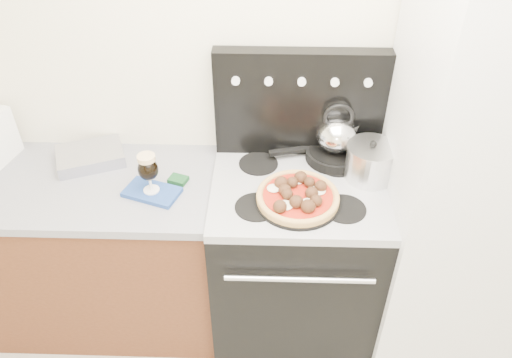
{
  "coord_description": "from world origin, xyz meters",
  "views": [
    {
      "loc": [
        -0.06,
        -0.51,
        2.28
      ],
      "look_at": [
        -0.1,
        1.05,
        1.05
      ],
      "focal_mm": 35.0,
      "sensor_mm": 36.0,
      "label": 1
    }
  ],
  "objects_px": {
    "stove_body": "(294,261)",
    "skillet": "(334,155)",
    "oven_mitt": "(152,192)",
    "tea_kettle": "(337,132)",
    "stock_pot": "(370,163)",
    "base_cabinet": "(74,254)",
    "fridge": "(465,187)",
    "pizza": "(298,195)",
    "pizza_pan": "(298,201)",
    "beer_glass": "(149,173)"
  },
  "relations": [
    {
      "from": "stove_body",
      "to": "skillet",
      "type": "distance_m",
      "value": 0.57
    },
    {
      "from": "fridge",
      "to": "pizza",
      "type": "distance_m",
      "value": 0.72
    },
    {
      "from": "base_cabinet",
      "to": "fridge",
      "type": "xyz_separation_m",
      "value": [
        1.8,
        -0.05,
        0.52
      ]
    },
    {
      "from": "stove_body",
      "to": "skillet",
      "type": "bearing_deg",
      "value": 50.15
    },
    {
      "from": "pizza_pan",
      "to": "pizza",
      "type": "relative_size",
      "value": 1.04
    },
    {
      "from": "stove_body",
      "to": "pizza_pan",
      "type": "xyz_separation_m",
      "value": [
        -0.01,
        -0.11,
        0.49
      ]
    },
    {
      "from": "fridge",
      "to": "oven_mitt",
      "type": "height_order",
      "value": "fridge"
    },
    {
      "from": "pizza",
      "to": "stock_pot",
      "type": "height_order",
      "value": "stock_pot"
    },
    {
      "from": "base_cabinet",
      "to": "pizza",
      "type": "height_order",
      "value": "pizza"
    },
    {
      "from": "fridge",
      "to": "oven_mitt",
      "type": "relative_size",
      "value": 8.14
    },
    {
      "from": "pizza",
      "to": "stock_pot",
      "type": "distance_m",
      "value": 0.37
    },
    {
      "from": "base_cabinet",
      "to": "skillet",
      "type": "bearing_deg",
      "value": 7.95
    },
    {
      "from": "stove_body",
      "to": "tea_kettle",
      "type": "xyz_separation_m",
      "value": [
        0.17,
        0.2,
        0.63
      ]
    },
    {
      "from": "skillet",
      "to": "stock_pot",
      "type": "bearing_deg",
      "value": -43.78
    },
    {
      "from": "pizza_pan",
      "to": "skillet",
      "type": "bearing_deg",
      "value": 60.05
    },
    {
      "from": "stove_body",
      "to": "skillet",
      "type": "height_order",
      "value": "skillet"
    },
    {
      "from": "oven_mitt",
      "to": "fridge",
      "type": "bearing_deg",
      "value": 1.21
    },
    {
      "from": "oven_mitt",
      "to": "beer_glass",
      "type": "distance_m",
      "value": 0.1
    },
    {
      "from": "stove_body",
      "to": "oven_mitt",
      "type": "relative_size",
      "value": 3.77
    },
    {
      "from": "fridge",
      "to": "tea_kettle",
      "type": "xyz_separation_m",
      "value": [
        -0.53,
        0.23,
        0.12
      ]
    },
    {
      "from": "stock_pot",
      "to": "skillet",
      "type": "bearing_deg",
      "value": 136.22
    },
    {
      "from": "stove_body",
      "to": "skillet",
      "type": "relative_size",
      "value": 3.32
    },
    {
      "from": "oven_mitt",
      "to": "tea_kettle",
      "type": "relative_size",
      "value": 1.15
    },
    {
      "from": "oven_mitt",
      "to": "tea_kettle",
      "type": "height_order",
      "value": "tea_kettle"
    },
    {
      "from": "base_cabinet",
      "to": "skillet",
      "type": "distance_m",
      "value": 1.39
    },
    {
      "from": "skillet",
      "to": "pizza_pan",
      "type": "bearing_deg",
      "value": -119.95
    },
    {
      "from": "base_cabinet",
      "to": "fridge",
      "type": "bearing_deg",
      "value": -1.59
    },
    {
      "from": "base_cabinet",
      "to": "oven_mitt",
      "type": "distance_m",
      "value": 0.68
    },
    {
      "from": "pizza_pan",
      "to": "tea_kettle",
      "type": "height_order",
      "value": "tea_kettle"
    },
    {
      "from": "oven_mitt",
      "to": "tea_kettle",
      "type": "distance_m",
      "value": 0.86
    },
    {
      "from": "base_cabinet",
      "to": "fridge",
      "type": "height_order",
      "value": "fridge"
    },
    {
      "from": "base_cabinet",
      "to": "tea_kettle",
      "type": "height_order",
      "value": "tea_kettle"
    },
    {
      "from": "base_cabinet",
      "to": "pizza_pan",
      "type": "relative_size",
      "value": 4.06
    },
    {
      "from": "beer_glass",
      "to": "skillet",
      "type": "relative_size",
      "value": 0.7
    },
    {
      "from": "pizza",
      "to": "oven_mitt",
      "type": "bearing_deg",
      "value": 174.91
    },
    {
      "from": "stove_body",
      "to": "fridge",
      "type": "xyz_separation_m",
      "value": [
        0.7,
        -0.03,
        0.51
      ]
    },
    {
      "from": "fridge",
      "to": "beer_glass",
      "type": "bearing_deg",
      "value": -178.79
    },
    {
      "from": "oven_mitt",
      "to": "skillet",
      "type": "bearing_deg",
      "value": 17.7
    },
    {
      "from": "beer_glass",
      "to": "stock_pot",
      "type": "bearing_deg",
      "value": 7.52
    },
    {
      "from": "stove_body",
      "to": "beer_glass",
      "type": "distance_m",
      "value": 0.86
    },
    {
      "from": "base_cabinet",
      "to": "stove_body",
      "type": "relative_size",
      "value": 1.65
    },
    {
      "from": "fridge",
      "to": "pizza",
      "type": "bearing_deg",
      "value": -173.28
    },
    {
      "from": "pizza_pan",
      "to": "pizza",
      "type": "xyz_separation_m",
      "value": [
        -0.0,
        0.0,
        0.03
      ]
    },
    {
      "from": "skillet",
      "to": "base_cabinet",
      "type": "bearing_deg",
      "value": -172.05
    },
    {
      "from": "oven_mitt",
      "to": "pizza",
      "type": "bearing_deg",
      "value": -5.09
    },
    {
      "from": "oven_mitt",
      "to": "stove_body",
      "type": "bearing_deg",
      "value": 4.8
    },
    {
      "from": "skillet",
      "to": "pizza",
      "type": "bearing_deg",
      "value": -119.95
    },
    {
      "from": "stove_body",
      "to": "tea_kettle",
      "type": "height_order",
      "value": "tea_kettle"
    },
    {
      "from": "base_cabinet",
      "to": "stove_body",
      "type": "distance_m",
      "value": 1.11
    },
    {
      "from": "pizza_pan",
      "to": "tea_kettle",
      "type": "distance_m",
      "value": 0.39
    }
  ]
}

